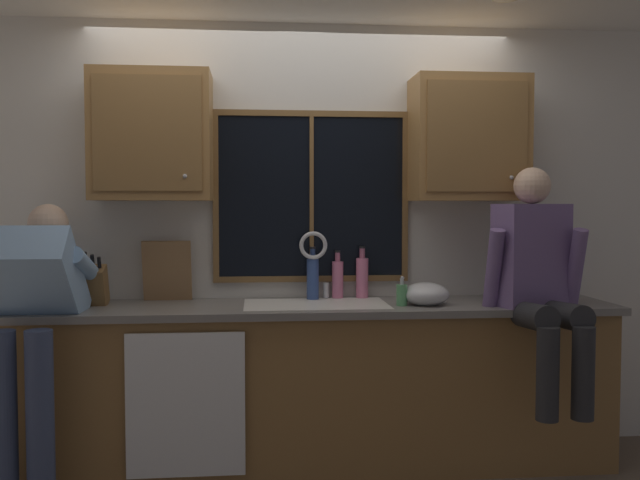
% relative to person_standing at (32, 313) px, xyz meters
% --- Properties ---
extents(back_wall, '(5.80, 0.12, 2.55)m').
position_rel_person_standing_xyz_m(back_wall, '(1.39, 0.64, 0.34)').
color(back_wall, silver).
rests_on(back_wall, floor).
extents(window_glass, '(1.10, 0.02, 0.95)m').
position_rel_person_standing_xyz_m(window_glass, '(1.45, 0.57, 0.59)').
color(window_glass, black).
extents(window_frame_top, '(1.17, 0.02, 0.04)m').
position_rel_person_standing_xyz_m(window_frame_top, '(1.45, 0.56, 1.08)').
color(window_frame_top, brown).
extents(window_frame_bottom, '(1.17, 0.02, 0.04)m').
position_rel_person_standing_xyz_m(window_frame_bottom, '(1.45, 0.56, 0.10)').
color(window_frame_bottom, brown).
extents(window_frame_left, '(0.03, 0.02, 0.95)m').
position_rel_person_standing_xyz_m(window_frame_left, '(0.88, 0.56, 0.59)').
color(window_frame_left, brown).
extents(window_frame_right, '(0.03, 0.02, 0.95)m').
position_rel_person_standing_xyz_m(window_frame_right, '(2.01, 0.56, 0.59)').
color(window_frame_right, brown).
extents(window_mullion_center, '(0.02, 0.02, 0.95)m').
position_rel_person_standing_xyz_m(window_mullion_center, '(1.45, 0.56, 0.59)').
color(window_mullion_center, brown).
extents(lower_cabinet_run, '(3.40, 0.58, 0.88)m').
position_rel_person_standing_xyz_m(lower_cabinet_run, '(1.39, 0.29, -0.49)').
color(lower_cabinet_run, olive).
rests_on(lower_cabinet_run, floor).
extents(countertop, '(3.46, 0.62, 0.04)m').
position_rel_person_standing_xyz_m(countertop, '(1.39, 0.27, -0.03)').
color(countertop, slate).
rests_on(countertop, lower_cabinet_run).
extents(dishwasher_front, '(0.60, 0.02, 0.74)m').
position_rel_person_standing_xyz_m(dishwasher_front, '(0.76, -0.03, -0.48)').
color(dishwasher_front, white).
extents(upper_cabinet_left, '(0.66, 0.36, 0.72)m').
position_rel_person_standing_xyz_m(upper_cabinet_left, '(0.54, 0.41, 0.93)').
color(upper_cabinet_left, '#9E703D').
extents(upper_cabinet_right, '(0.66, 0.36, 0.72)m').
position_rel_person_standing_xyz_m(upper_cabinet_right, '(2.35, 0.41, 0.93)').
color(upper_cabinet_right, '#9E703D').
extents(sink, '(0.80, 0.46, 0.21)m').
position_rel_person_standing_xyz_m(sink, '(1.45, 0.28, -0.11)').
color(sink, white).
rests_on(sink, lower_cabinet_run).
extents(faucet, '(0.18, 0.09, 0.40)m').
position_rel_person_standing_xyz_m(faucet, '(1.45, 0.46, 0.24)').
color(faucet, silver).
rests_on(faucet, countertop).
extents(person_standing, '(0.53, 0.72, 1.48)m').
position_rel_person_standing_xyz_m(person_standing, '(0.00, 0.00, 0.00)').
color(person_standing, '#384260').
rests_on(person_standing, floor).
extents(person_sitting_on_counter, '(0.54, 0.65, 1.26)m').
position_rel_person_standing_xyz_m(person_sitting_on_counter, '(2.62, 0.01, 0.17)').
color(person_sitting_on_counter, '#262628').
rests_on(person_sitting_on_counter, countertop).
extents(knife_block, '(0.12, 0.18, 0.32)m').
position_rel_person_standing_xyz_m(knife_block, '(0.23, 0.34, 0.10)').
color(knife_block, brown).
rests_on(knife_block, countertop).
extents(cutting_board, '(0.28, 0.09, 0.35)m').
position_rel_person_standing_xyz_m(cutting_board, '(0.60, 0.49, 0.16)').
color(cutting_board, '#997047').
rests_on(cutting_board, countertop).
extents(mixing_bowl, '(0.26, 0.26, 0.13)m').
position_rel_person_standing_xyz_m(mixing_bowl, '(2.05, 0.20, 0.05)').
color(mixing_bowl, silver).
rests_on(mixing_bowl, countertop).
extents(soap_dispenser, '(0.06, 0.07, 0.16)m').
position_rel_person_standing_xyz_m(soap_dispenser, '(1.91, 0.18, 0.05)').
color(soap_dispenser, '#59A566').
rests_on(soap_dispenser, countertop).
extents(bottle_green_glass, '(0.07, 0.07, 0.31)m').
position_rel_person_standing_xyz_m(bottle_green_glass, '(1.75, 0.51, 0.12)').
color(bottle_green_glass, pink).
rests_on(bottle_green_glass, countertop).
extents(bottle_tall_clear, '(0.07, 0.07, 0.28)m').
position_rel_person_standing_xyz_m(bottle_tall_clear, '(1.60, 0.52, 0.11)').
color(bottle_tall_clear, pink).
rests_on(bottle_tall_clear, countertop).
extents(bottle_amber_small, '(0.07, 0.07, 0.31)m').
position_rel_person_standing_xyz_m(bottle_amber_small, '(1.45, 0.47, 0.12)').
color(bottle_amber_small, '#334C8C').
rests_on(bottle_amber_small, countertop).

